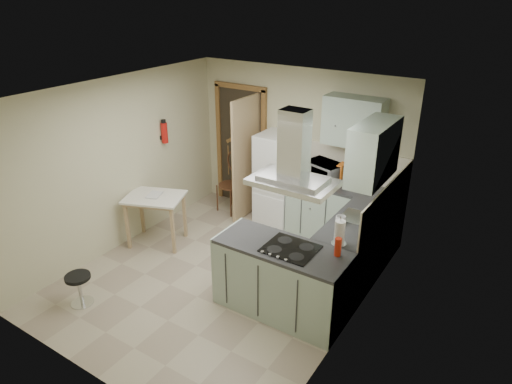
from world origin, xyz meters
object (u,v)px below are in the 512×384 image
Objects in this scene: peninsula at (282,279)px; bentwood_chair at (231,185)px; microwave at (324,172)px; extractor_hood at (293,182)px; stool at (80,289)px; fridge at (278,179)px; drop_leaf_table at (157,220)px.

bentwood_chair reaches higher than peninsula.
bentwood_chair is (-2.08, 1.86, 0.03)m from peninsula.
microwave is (1.66, 0.11, 0.57)m from bentwood_chair.
microwave reaches higher than peninsula.
extractor_hood reaches higher than stool.
bentwood_chair is 1.74× the size of microwave.
fridge is 1.56× the size of bentwood_chair.
fridge is 2.01m from drop_leaf_table.
fridge is at bearing 18.57° from bentwood_chair.
extractor_hood is at bearing -29.86° from bentwood_chair.
peninsula is 2.49m from stool.
drop_leaf_table is 0.86× the size of bentwood_chair.
bentwood_chair is (0.31, 1.48, 0.09)m from drop_leaf_table.
fridge is at bearing 121.74° from peninsula.
fridge is 0.87m from microwave.
fridge is at bearing 32.55° from drop_leaf_table.
drop_leaf_table is (-2.39, 0.38, -0.06)m from peninsula.
microwave is (0.81, -0.01, 0.30)m from fridge.
stool is (-2.25, -1.23, -1.51)m from extractor_hood.
fridge reaches higher than stool.
bentwood_chair reaches higher than stool.
drop_leaf_table reaches higher than stool.
fridge is at bearing 123.79° from extractor_hood.
stool is (-0.92, -3.21, -0.54)m from fridge.
fridge reaches higher than peninsula.
peninsula is at bearing 29.70° from stool.
extractor_hood is at bearing 28.59° from stool.
drop_leaf_table is 2.62m from microwave.
fridge is 2.57m from extractor_hood.
extractor_hood is at bearing -30.03° from drop_leaf_table.
extractor_hood is 0.94× the size of bentwood_chair.
drop_leaf_table is at bearing 171.39° from extractor_hood.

